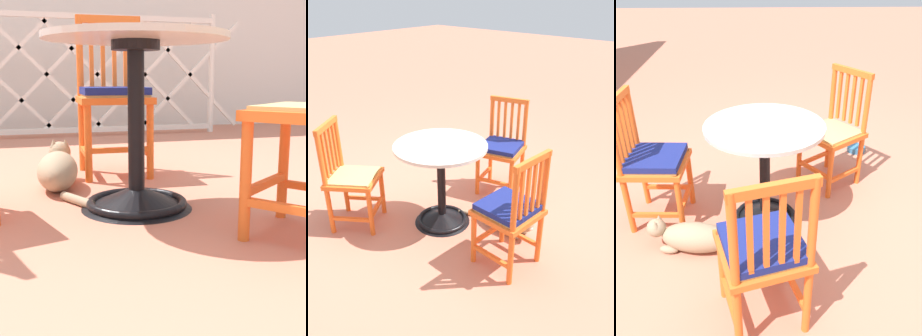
# 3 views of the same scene
# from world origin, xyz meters

# --- Properties ---
(ground_plane) EXTENTS (24.00, 24.00, 0.00)m
(ground_plane) POSITION_xyz_m (0.00, 0.00, 0.00)
(ground_plane) COLOR #C6755B
(lattice_fence_panel) EXTENTS (2.97, 0.06, 1.18)m
(lattice_fence_panel) POSITION_xyz_m (0.38, 2.80, 0.59)
(lattice_fence_panel) COLOR silver
(lattice_fence_panel) RESTS_ON ground_plane
(cafe_table) EXTENTS (0.76, 0.76, 0.73)m
(cafe_table) POSITION_xyz_m (0.09, 0.21, 0.28)
(cafe_table) COLOR black
(cafe_table) RESTS_ON ground_plane
(orange_chair_by_planter) EXTENTS (0.42, 0.42, 0.91)m
(orange_chair_by_planter) POSITION_xyz_m (0.15, 0.96, 0.45)
(orange_chair_by_planter) COLOR orange
(orange_chair_by_planter) RESTS_ON ground_plane
(tabby_cat) EXTENTS (0.26, 0.74, 0.23)m
(tabby_cat) POSITION_xyz_m (-0.20, 0.70, 0.10)
(tabby_cat) COLOR #9E896B
(tabby_cat) RESTS_ON ground_plane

